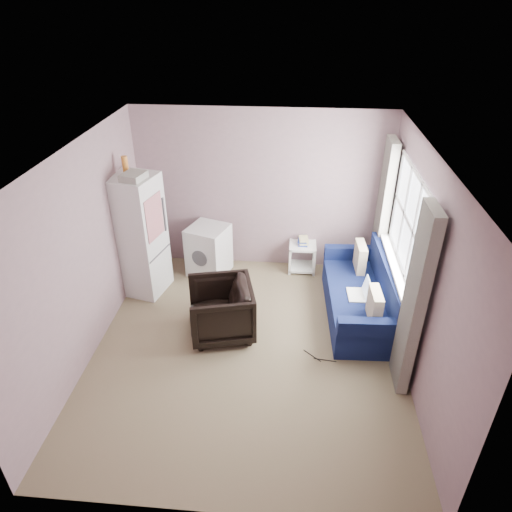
{
  "coord_description": "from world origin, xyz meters",
  "views": [
    {
      "loc": [
        0.48,
        -4.32,
        3.93
      ],
      "look_at": [
        0.05,
        0.6,
        1.0
      ],
      "focal_mm": 32.0,
      "sensor_mm": 36.0,
      "label": 1
    }
  ],
  "objects_px": {
    "washing_machine": "(209,249)",
    "sofa": "(365,297)",
    "fridge": "(139,235)",
    "armchair": "(221,307)",
    "side_table": "(302,254)"
  },
  "relations": [
    {
      "from": "armchair",
      "to": "side_table",
      "type": "xyz_separation_m",
      "value": [
        1.04,
        1.66,
        -0.14
      ]
    },
    {
      "from": "fridge",
      "to": "sofa",
      "type": "relative_size",
      "value": 1.06
    },
    {
      "from": "fridge",
      "to": "washing_machine",
      "type": "height_order",
      "value": "fridge"
    },
    {
      "from": "washing_machine",
      "to": "side_table",
      "type": "bearing_deg",
      "value": 27.37
    },
    {
      "from": "fridge",
      "to": "sofa",
      "type": "distance_m",
      "value": 3.25
    },
    {
      "from": "armchair",
      "to": "washing_machine",
      "type": "relative_size",
      "value": 1.03
    },
    {
      "from": "side_table",
      "to": "sofa",
      "type": "relative_size",
      "value": 0.3
    },
    {
      "from": "armchair",
      "to": "sofa",
      "type": "relative_size",
      "value": 0.42
    },
    {
      "from": "fridge",
      "to": "sofa",
      "type": "height_order",
      "value": "fridge"
    },
    {
      "from": "armchair",
      "to": "washing_machine",
      "type": "bearing_deg",
      "value": -177.62
    },
    {
      "from": "armchair",
      "to": "fridge",
      "type": "height_order",
      "value": "fridge"
    },
    {
      "from": "washing_machine",
      "to": "sofa",
      "type": "distance_m",
      "value": 2.48
    },
    {
      "from": "armchair",
      "to": "washing_machine",
      "type": "height_order",
      "value": "armchair"
    },
    {
      "from": "side_table",
      "to": "sofa",
      "type": "height_order",
      "value": "sofa"
    },
    {
      "from": "armchair",
      "to": "fridge",
      "type": "bearing_deg",
      "value": -138.95
    }
  ]
}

